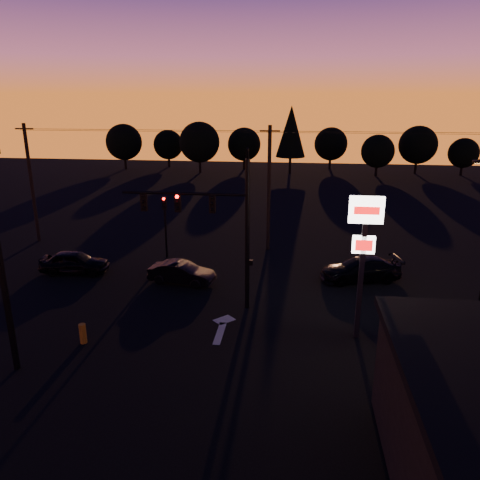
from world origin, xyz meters
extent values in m
plane|color=black|center=(0.00, 0.00, 0.00)|extent=(120.00, 120.00, 0.00)
cube|color=beige|center=(0.50, 1.00, 0.01)|extent=(0.35, 2.20, 0.01)
cube|color=beige|center=(0.50, 2.40, 0.01)|extent=(1.20, 1.20, 0.01)
cylinder|color=black|center=(1.50, 4.00, 4.00)|extent=(0.24, 0.24, 8.00)
cylinder|color=black|center=(1.50, 4.00, 8.20)|extent=(0.14, 0.52, 0.76)
cylinder|color=black|center=(-1.75, 4.00, 6.20)|extent=(6.50, 0.16, 0.16)
cube|color=black|center=(-0.30, 4.00, 5.70)|extent=(0.32, 0.22, 0.95)
sphere|color=black|center=(-0.30, 3.87, 6.05)|extent=(0.18, 0.18, 0.18)
sphere|color=black|center=(-0.30, 3.87, 5.75)|extent=(0.18, 0.18, 0.18)
sphere|color=black|center=(-0.30, 3.87, 5.45)|extent=(0.18, 0.18, 0.18)
cube|color=black|center=(-2.10, 4.00, 5.70)|extent=(0.32, 0.22, 0.95)
sphere|color=#FF0705|center=(-2.10, 3.87, 6.05)|extent=(0.18, 0.18, 0.18)
sphere|color=black|center=(-2.10, 3.87, 5.75)|extent=(0.18, 0.18, 0.18)
sphere|color=black|center=(-2.10, 3.87, 5.45)|extent=(0.18, 0.18, 0.18)
cube|color=black|center=(-3.90, 4.00, 5.70)|extent=(0.32, 0.22, 0.95)
sphere|color=black|center=(-3.90, 3.87, 6.05)|extent=(0.18, 0.18, 0.18)
sphere|color=black|center=(-3.90, 3.87, 5.75)|extent=(0.18, 0.18, 0.18)
sphere|color=black|center=(-3.90, 3.87, 5.45)|extent=(0.18, 0.18, 0.18)
cube|color=black|center=(1.68, 4.00, 2.60)|extent=(0.22, 0.18, 0.28)
cylinder|color=black|center=(-5.00, 11.50, 1.80)|extent=(0.14, 0.14, 3.60)
cube|color=black|center=(-5.00, 11.50, 3.90)|extent=(0.30, 0.20, 0.90)
sphere|color=#FF0705|center=(-5.00, 11.38, 4.22)|extent=(0.18, 0.18, 0.18)
sphere|color=black|center=(-5.00, 11.38, 3.94)|extent=(0.18, 0.18, 0.18)
sphere|color=black|center=(-5.00, 11.38, 3.66)|extent=(0.18, 0.18, 0.18)
cube|color=black|center=(-7.50, -3.00, 4.50)|extent=(0.18, 0.18, 9.00)
cube|color=black|center=(7.00, 1.50, 3.20)|extent=(0.22, 0.22, 6.40)
cube|color=white|center=(7.00, 1.50, 6.20)|extent=(1.50, 0.25, 1.20)
cube|color=red|center=(7.00, 1.36, 6.20)|extent=(1.10, 0.02, 0.35)
cube|color=white|center=(7.00, 1.50, 4.60)|extent=(1.00, 0.22, 0.80)
cube|color=red|center=(7.00, 1.37, 4.60)|extent=(0.75, 0.02, 0.50)
cube|color=black|center=(12.80, 5.50, 7.85)|extent=(0.50, 0.22, 0.14)
plane|color=#FFB759|center=(12.80, 5.50, 7.77)|extent=(0.35, 0.35, 0.00)
cylinder|color=black|center=(-16.00, 14.00, 4.50)|extent=(0.26, 0.26, 9.00)
cube|color=black|center=(-16.00, 14.00, 8.60)|extent=(1.40, 0.10, 0.10)
cylinder|color=black|center=(2.00, 14.00, 4.50)|extent=(0.26, 0.26, 9.00)
cube|color=black|center=(2.00, 14.00, 8.60)|extent=(1.40, 0.10, 0.10)
cylinder|color=black|center=(-7.00, 13.40, 8.55)|extent=(18.00, 0.02, 0.02)
cylinder|color=black|center=(-7.00, 14.00, 8.60)|extent=(18.00, 0.02, 0.02)
cylinder|color=black|center=(-7.00, 14.60, 8.55)|extent=(18.00, 0.02, 0.02)
cylinder|color=black|center=(11.00, 13.40, 8.55)|extent=(18.00, 0.02, 0.02)
cylinder|color=black|center=(11.00, 14.00, 8.60)|extent=(18.00, 0.02, 0.02)
cylinder|color=black|center=(11.00, 14.60, 8.55)|extent=(18.00, 0.02, 0.02)
cube|color=black|center=(9.00, -3.48, 1.40)|extent=(2.20, 0.05, 1.60)
cylinder|color=#AA6913|center=(-5.65, -0.63, 0.47)|extent=(0.32, 0.32, 0.95)
cylinder|color=black|center=(-22.00, 50.00, 0.81)|extent=(0.36, 0.36, 1.62)
sphere|color=black|center=(-22.00, 50.00, 4.06)|extent=(5.36, 5.36, 5.36)
cylinder|color=black|center=(-16.00, 53.00, 0.69)|extent=(0.36, 0.36, 1.38)
sphere|color=black|center=(-16.00, 53.00, 3.44)|extent=(4.54, 4.54, 4.54)
cylinder|color=black|center=(-10.00, 48.00, 0.88)|extent=(0.36, 0.36, 1.75)
sphere|color=black|center=(-10.00, 48.00, 4.38)|extent=(5.77, 5.78, 5.78)
cylinder|color=black|center=(-4.00, 52.00, 0.75)|extent=(0.36, 0.36, 1.50)
sphere|color=black|center=(-4.00, 52.00, 3.75)|extent=(4.95, 4.95, 4.95)
cylinder|color=black|center=(3.00, 49.00, 1.19)|extent=(0.36, 0.36, 2.38)
cone|color=black|center=(3.00, 49.00, 5.94)|extent=(4.18, 4.18, 7.12)
cylinder|color=black|center=(9.00, 54.00, 0.75)|extent=(0.36, 0.36, 1.50)
sphere|color=black|center=(9.00, 54.00, 3.75)|extent=(4.95, 4.95, 4.95)
cylinder|color=black|center=(15.00, 48.00, 0.69)|extent=(0.36, 0.36, 1.38)
sphere|color=black|center=(15.00, 48.00, 3.44)|extent=(4.54, 4.54, 4.54)
cylinder|color=black|center=(21.00, 51.00, 0.81)|extent=(0.36, 0.36, 1.62)
sphere|color=black|center=(21.00, 51.00, 4.06)|extent=(5.36, 5.36, 5.36)
cylinder|color=black|center=(27.00, 50.00, 0.62)|extent=(0.36, 0.36, 1.25)
sphere|color=black|center=(27.00, 50.00, 3.12)|extent=(4.12, 4.12, 4.12)
imported|color=black|center=(-10.04, 7.78, 0.73)|extent=(4.40, 2.03, 1.46)
imported|color=black|center=(-2.82, 6.95, 0.66)|extent=(4.18, 2.02, 1.32)
imported|color=black|center=(8.05, 8.70, 0.72)|extent=(5.28, 3.16, 1.43)
imported|color=black|center=(10.70, -2.84, 0.75)|extent=(2.91, 5.60, 1.51)
camera|label=1|loc=(3.86, -18.92, 11.08)|focal=35.00mm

